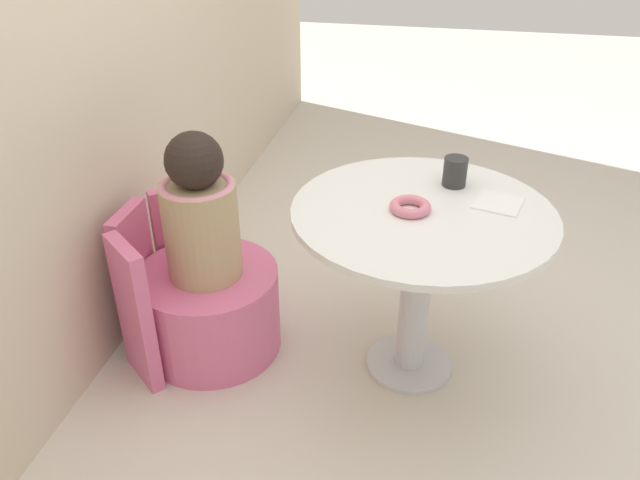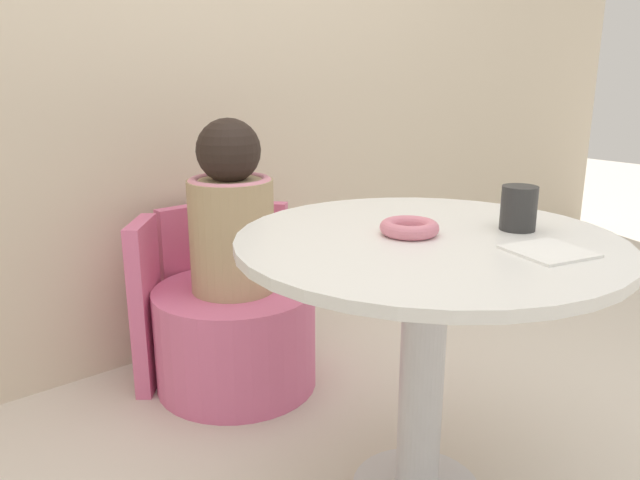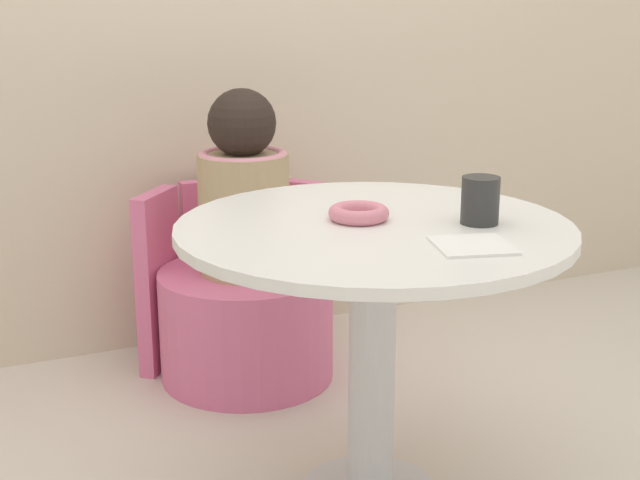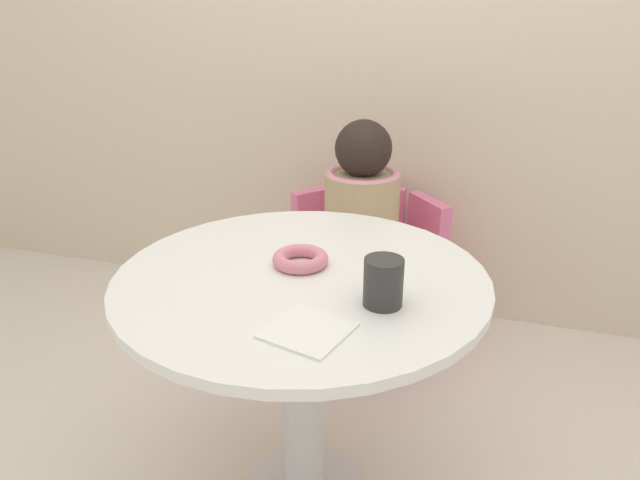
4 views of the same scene
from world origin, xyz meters
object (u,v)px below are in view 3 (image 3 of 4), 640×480
at_px(child_figure, 243,191).
at_px(cup, 480,200).
at_px(donut, 358,212).
at_px(round_table, 373,284).
at_px(tub_chair, 247,324).

distance_m(child_figure, cup, 0.91).
height_order(donut, cup, cup).
relative_size(round_table, donut, 6.47).
bearing_deg(cup, tub_chair, 105.80).
height_order(round_table, cup, cup).
xyz_separation_m(tub_chair, donut, (0.02, -0.73, 0.52)).
distance_m(child_figure, donut, 0.73).
bearing_deg(donut, child_figure, 91.33).
bearing_deg(cup, child_figure, 105.80).
height_order(child_figure, cup, child_figure).
bearing_deg(tub_chair, round_table, -87.49).
relative_size(tub_chair, child_figure, 0.97).
bearing_deg(donut, cup, -31.24).
xyz_separation_m(round_table, child_figure, (-0.03, 0.77, 0.06)).
bearing_deg(round_table, donut, 110.00).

